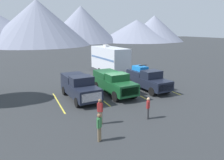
{
  "coord_description": "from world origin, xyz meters",
  "views": [
    {
      "loc": [
        -8.33,
        -17.34,
        6.16
      ],
      "look_at": [
        0.0,
        1.08,
        1.2
      ],
      "focal_mm": 33.62,
      "sensor_mm": 36.0,
      "label": 1
    }
  ],
  "objects_px": {
    "pickup_truck_b": "(114,82)",
    "person_c": "(148,107)",
    "camper_trailer_a": "(110,59)",
    "person_a": "(100,110)",
    "pickup_truck_a": "(79,86)",
    "person_b": "(99,125)",
    "pickup_truck_c": "(147,79)"
  },
  "relations": [
    {
      "from": "camper_trailer_a",
      "to": "person_b",
      "type": "distance_m",
      "value": 18.36
    },
    {
      "from": "pickup_truck_a",
      "to": "camper_trailer_a",
      "type": "bearing_deg",
      "value": 52.12
    },
    {
      "from": "pickup_truck_b",
      "to": "person_a",
      "type": "height_order",
      "value": "pickup_truck_b"
    },
    {
      "from": "pickup_truck_c",
      "to": "camper_trailer_a",
      "type": "bearing_deg",
      "value": 92.03
    },
    {
      "from": "pickup_truck_c",
      "to": "person_b",
      "type": "bearing_deg",
      "value": -136.91
    },
    {
      "from": "pickup_truck_a",
      "to": "pickup_truck_c",
      "type": "distance_m",
      "value": 7.17
    },
    {
      "from": "pickup_truck_b",
      "to": "person_c",
      "type": "distance_m",
      "value": 6.26
    },
    {
      "from": "pickup_truck_a",
      "to": "pickup_truck_b",
      "type": "distance_m",
      "value": 3.36
    },
    {
      "from": "pickup_truck_a",
      "to": "pickup_truck_b",
      "type": "relative_size",
      "value": 0.98
    },
    {
      "from": "pickup_truck_c",
      "to": "person_b",
      "type": "relative_size",
      "value": 3.31
    },
    {
      "from": "person_a",
      "to": "person_b",
      "type": "bearing_deg",
      "value": -112.29
    },
    {
      "from": "camper_trailer_a",
      "to": "pickup_truck_c",
      "type": "bearing_deg",
      "value": -87.97
    },
    {
      "from": "pickup_truck_b",
      "to": "camper_trailer_a",
      "type": "distance_m",
      "value": 9.58
    },
    {
      "from": "pickup_truck_b",
      "to": "camper_trailer_a",
      "type": "bearing_deg",
      "value": 68.46
    },
    {
      "from": "person_c",
      "to": "person_a",
      "type": "bearing_deg",
      "value": 170.02
    },
    {
      "from": "pickup_truck_c",
      "to": "person_a",
      "type": "bearing_deg",
      "value": -142.46
    },
    {
      "from": "pickup_truck_a",
      "to": "person_b",
      "type": "distance_m",
      "value": 7.79
    },
    {
      "from": "pickup_truck_b",
      "to": "person_b",
      "type": "bearing_deg",
      "value": -119.87
    },
    {
      "from": "pickup_truck_a",
      "to": "person_a",
      "type": "relative_size",
      "value": 3.19
    },
    {
      "from": "pickup_truck_b",
      "to": "person_c",
      "type": "height_order",
      "value": "pickup_truck_b"
    },
    {
      "from": "camper_trailer_a",
      "to": "person_a",
      "type": "distance_m",
      "value": 16.2
    },
    {
      "from": "pickup_truck_b",
      "to": "person_b",
      "type": "distance_m",
      "value": 8.84
    },
    {
      "from": "pickup_truck_c",
      "to": "person_b",
      "type": "xyz_separation_m",
      "value": [
        -8.21,
        -7.69,
        -0.18
      ]
    },
    {
      "from": "pickup_truck_b",
      "to": "person_b",
      "type": "xyz_separation_m",
      "value": [
        -4.4,
        -7.66,
        -0.21
      ]
    },
    {
      "from": "camper_trailer_a",
      "to": "person_a",
      "type": "relative_size",
      "value": 4.8
    },
    {
      "from": "pickup_truck_a",
      "to": "person_c",
      "type": "height_order",
      "value": "pickup_truck_a"
    },
    {
      "from": "pickup_truck_c",
      "to": "person_a",
      "type": "distance_m",
      "value": 9.32
    },
    {
      "from": "person_a",
      "to": "person_b",
      "type": "xyz_separation_m",
      "value": [
        -0.82,
        -2.0,
        -0.05
      ]
    },
    {
      "from": "pickup_truck_b",
      "to": "person_c",
      "type": "bearing_deg",
      "value": -92.17
    },
    {
      "from": "pickup_truck_a",
      "to": "pickup_truck_c",
      "type": "bearing_deg",
      "value": -0.24
    },
    {
      "from": "pickup_truck_a",
      "to": "person_b",
      "type": "relative_size",
      "value": 3.38
    },
    {
      "from": "pickup_truck_a",
      "to": "person_a",
      "type": "height_order",
      "value": "pickup_truck_a"
    }
  ]
}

